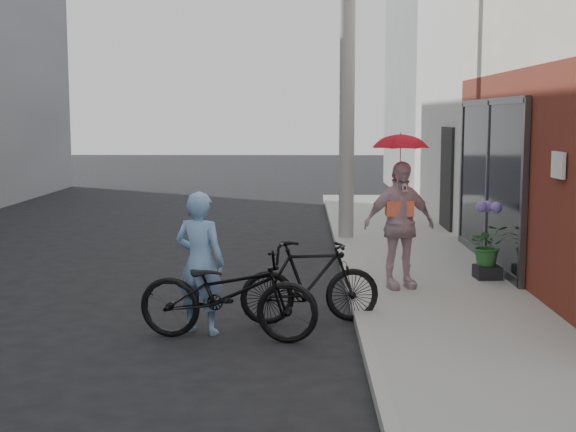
{
  "coord_description": "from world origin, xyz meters",
  "views": [
    {
      "loc": [
        0.28,
        -8.85,
        2.37
      ],
      "look_at": [
        0.1,
        1.28,
        1.1
      ],
      "focal_mm": 50.0,
      "sensor_mm": 36.0,
      "label": 1
    }
  ],
  "objects_px": {
    "utility_pole": "(348,53)",
    "officer": "(200,263)",
    "bike_right": "(310,282)",
    "planter": "(487,272)",
    "kimono_woman": "(399,225)",
    "bike_left": "(228,293)"
  },
  "relations": [
    {
      "from": "utility_pole",
      "to": "officer",
      "type": "xyz_separation_m",
      "value": [
        -1.93,
        -6.3,
        -2.72
      ]
    },
    {
      "from": "officer",
      "to": "bike_right",
      "type": "xyz_separation_m",
      "value": [
        1.2,
        0.45,
        -0.3
      ]
    },
    {
      "from": "kimono_woman",
      "to": "planter",
      "type": "xyz_separation_m",
      "value": [
        1.31,
        0.62,
        -0.74
      ]
    },
    {
      "from": "officer",
      "to": "planter",
      "type": "relative_size",
      "value": 4.57
    },
    {
      "from": "officer",
      "to": "kimono_woman",
      "type": "height_order",
      "value": "kimono_woman"
    },
    {
      "from": "kimono_woman",
      "to": "planter",
      "type": "bearing_deg",
      "value": 7.53
    },
    {
      "from": "officer",
      "to": "kimono_woman",
      "type": "bearing_deg",
      "value": -123.73
    },
    {
      "from": "utility_pole",
      "to": "bike_left",
      "type": "xyz_separation_m",
      "value": [
        -1.6,
        -6.55,
        -2.99
      ]
    },
    {
      "from": "officer",
      "to": "bike_left",
      "type": "bearing_deg",
      "value": 160.77
    },
    {
      "from": "utility_pole",
      "to": "bike_right",
      "type": "bearing_deg",
      "value": -97.07
    },
    {
      "from": "bike_left",
      "to": "kimono_woman",
      "type": "height_order",
      "value": "kimono_woman"
    },
    {
      "from": "bike_right",
      "to": "kimono_woman",
      "type": "xyz_separation_m",
      "value": [
        1.18,
        1.39,
        0.47
      ]
    },
    {
      "from": "officer",
      "to": "kimono_woman",
      "type": "distance_m",
      "value": 3.01
    },
    {
      "from": "utility_pole",
      "to": "kimono_woman",
      "type": "xyz_separation_m",
      "value": [
        0.45,
        -4.46,
        -2.55
      ]
    },
    {
      "from": "kimono_woman",
      "to": "planter",
      "type": "distance_m",
      "value": 1.63
    },
    {
      "from": "bike_left",
      "to": "kimono_woman",
      "type": "relative_size",
      "value": 1.16
    },
    {
      "from": "officer",
      "to": "bike_left",
      "type": "height_order",
      "value": "officer"
    },
    {
      "from": "bike_right",
      "to": "kimono_woman",
      "type": "distance_m",
      "value": 1.88
    },
    {
      "from": "officer",
      "to": "planter",
      "type": "bearing_deg",
      "value": -127.82
    },
    {
      "from": "officer",
      "to": "planter",
      "type": "distance_m",
      "value": 4.47
    },
    {
      "from": "utility_pole",
      "to": "officer",
      "type": "relative_size",
      "value": 4.47
    },
    {
      "from": "bike_left",
      "to": "planter",
      "type": "relative_size",
      "value": 5.67
    }
  ]
}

